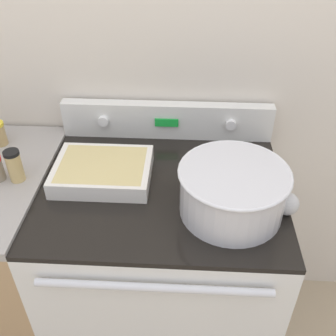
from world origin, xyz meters
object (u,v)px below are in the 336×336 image
(mixing_bowl, at_px, (233,189))
(casserole_dish, at_px, (103,170))
(ladle, at_px, (286,201))
(spice_jar_black_cap, at_px, (15,166))

(mixing_bowl, distance_m, casserole_dish, 0.45)
(ladle, xyz_separation_m, spice_jar_black_cap, (-0.88, 0.08, 0.04))
(casserole_dish, height_order, ladle, ladle)
(mixing_bowl, height_order, ladle, mixing_bowl)
(casserole_dish, height_order, spice_jar_black_cap, spice_jar_black_cap)
(mixing_bowl, relative_size, spice_jar_black_cap, 2.92)
(casserole_dish, distance_m, spice_jar_black_cap, 0.29)
(mixing_bowl, distance_m, ladle, 0.18)
(mixing_bowl, height_order, casserole_dish, mixing_bowl)
(spice_jar_black_cap, bearing_deg, ladle, -5.39)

